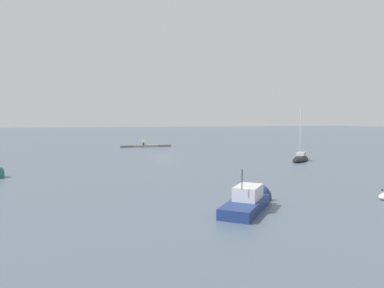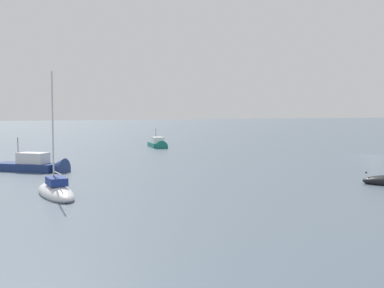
{
  "view_description": "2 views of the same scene",
  "coord_description": "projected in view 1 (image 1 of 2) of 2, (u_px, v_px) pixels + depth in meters",
  "views": [
    {
      "loc": [
        13.69,
        67.26,
        7.06
      ],
      "look_at": [
        -1.34,
        16.13,
        3.28
      ],
      "focal_mm": 32.75,
      "sensor_mm": 36.0,
      "label": 1
    },
    {
      "loc": [
        -50.43,
        48.45,
        6.12
      ],
      "look_at": [
        -1.62,
        26.76,
        2.52
      ],
      "focal_mm": 47.44,
      "sensor_mm": 36.0,
      "label": 2
    }
  ],
  "objects": [
    {
      "name": "ground_plane",
      "position": [
        162.0,
        155.0,
        68.72
      ],
      "size": [
        500.0,
        500.0,
        0.0
      ],
      "primitive_type": "plane",
      "color": "slate"
    },
    {
      "name": "seawall_pier",
      "position": [
        146.0,
        146.0,
        89.12
      ],
      "size": [
        12.87,
        1.43,
        0.52
      ],
      "color": "slate",
      "rests_on": "ground_plane"
    },
    {
      "name": "person_seated_blue_left",
      "position": [
        144.0,
        144.0,
        88.86
      ],
      "size": [
        0.47,
        0.65,
        0.73
      ],
      "rotation": [
        0.0,
        0.0,
        -0.16
      ],
      "color": "#1E2333",
      "rests_on": "seawall_pier"
    },
    {
      "name": "umbrella_open_yellow",
      "position": [
        143.0,
        141.0,
        88.84
      ],
      "size": [
        1.14,
        1.14,
        1.25
      ],
      "color": "black",
      "rests_on": "seawall_pier"
    },
    {
      "name": "sailboat_black_mid",
      "position": [
        301.0,
        159.0,
        59.22
      ],
      "size": [
        6.64,
        6.59,
        9.49
      ],
      "rotation": [
        0.0,
        0.0,
        5.49
      ],
      "color": "black",
      "rests_on": "ground_plane"
    },
    {
      "name": "motorboat_navy_near",
      "position": [
        250.0,
        202.0,
        27.89
      ],
      "size": [
        6.66,
        7.21,
        4.22
      ],
      "rotation": [
        0.0,
        0.0,
        2.43
      ],
      "color": "navy",
      "rests_on": "ground_plane"
    }
  ]
}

